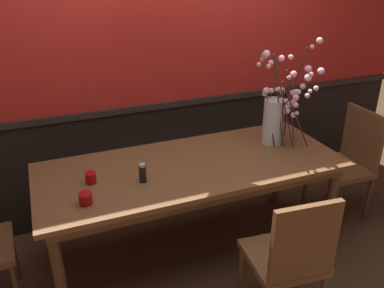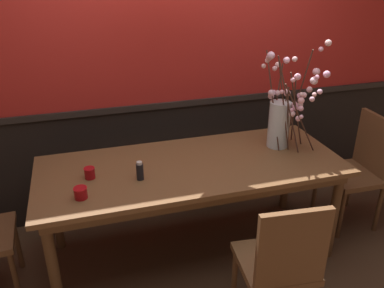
% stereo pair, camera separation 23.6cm
% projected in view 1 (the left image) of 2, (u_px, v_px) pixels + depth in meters
% --- Properties ---
extents(ground_plane, '(24.00, 24.00, 0.00)m').
position_uv_depth(ground_plane, '(192.00, 250.00, 3.17)').
color(ground_plane, '#4C3321').
extents(back_wall, '(4.94, 0.14, 2.71)m').
position_uv_depth(back_wall, '(156.00, 61.00, 3.26)').
color(back_wall, black).
rests_on(back_wall, ground).
extents(dining_table, '(2.17, 0.89, 0.77)m').
position_uv_depth(dining_table, '(192.00, 174.00, 2.88)').
color(dining_table, brown).
rests_on(dining_table, ground).
extents(chair_near_side_right, '(0.46, 0.47, 0.95)m').
position_uv_depth(chair_near_side_right, '(290.00, 256.00, 2.32)').
color(chair_near_side_right, brown).
rests_on(chair_near_side_right, ground).
extents(chair_far_side_left, '(0.43, 0.44, 0.96)m').
position_uv_depth(chair_far_side_left, '(120.00, 152.00, 3.57)').
color(chair_far_side_left, brown).
rests_on(chair_far_side_left, ground).
extents(chair_head_east_end, '(0.43, 0.46, 0.96)m').
position_uv_depth(chair_head_east_end, '(349.00, 158.00, 3.44)').
color(chair_head_east_end, brown).
rests_on(chair_head_east_end, ground).
extents(chair_far_side_right, '(0.47, 0.47, 0.95)m').
position_uv_depth(chair_far_side_right, '(194.00, 142.00, 3.77)').
color(chair_far_side_right, brown).
rests_on(chair_far_side_right, ground).
extents(vase_with_blossoms, '(0.50, 0.53, 0.81)m').
position_uv_depth(vase_with_blossoms, '(277.00, 115.00, 3.06)').
color(vase_with_blossoms, silver).
rests_on(vase_with_blossoms, dining_table).
extents(candle_holder_nearer_center, '(0.07, 0.07, 0.08)m').
position_uv_depth(candle_holder_nearer_center, '(91.00, 178.00, 2.58)').
color(candle_holder_nearer_center, '#9E0F14').
rests_on(candle_holder_nearer_center, dining_table).
extents(candle_holder_nearer_edge, '(0.08, 0.08, 0.07)m').
position_uv_depth(candle_holder_nearer_edge, '(86.00, 198.00, 2.36)').
color(candle_holder_nearer_edge, '#9E0F14').
rests_on(candle_holder_nearer_edge, dining_table).
extents(condiment_bottle, '(0.05, 0.05, 0.13)m').
position_uv_depth(condiment_bottle, '(143.00, 173.00, 2.59)').
color(condiment_bottle, black).
rests_on(condiment_bottle, dining_table).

